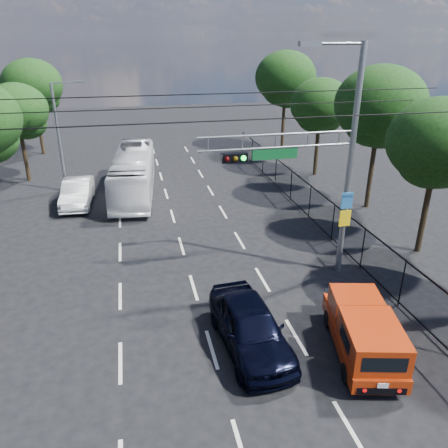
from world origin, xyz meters
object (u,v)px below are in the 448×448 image
object	(u,v)px
white_van	(77,193)
signal_mast	(323,158)
red_pickup	(363,331)
white_bus	(134,173)
navy_hatchback	(250,326)

from	to	relation	value
white_van	signal_mast	bearing A→B (deg)	-43.98
signal_mast	white_van	distance (m)	16.19
red_pickup	white_bus	bearing A→B (deg)	110.75
white_van	red_pickup	bearing A→B (deg)	-55.97
red_pickup	navy_hatchback	world-z (taller)	red_pickup
signal_mast	white_bus	size ratio (longest dim) A/B	0.94
white_bus	white_van	bearing A→B (deg)	-153.72
white_bus	white_van	size ratio (longest dim) A/B	2.15
signal_mast	navy_hatchback	size ratio (longest dim) A/B	1.99
red_pickup	navy_hatchback	distance (m)	3.64
signal_mast	white_van	world-z (taller)	signal_mast
navy_hatchback	red_pickup	bearing A→B (deg)	-22.09
navy_hatchback	white_van	xyz separation A→B (m)	(-6.78, 15.33, -0.04)
navy_hatchback	white_van	bearing A→B (deg)	109.91
signal_mast	red_pickup	size ratio (longest dim) A/B	1.95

